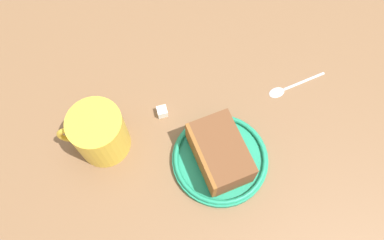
{
  "coord_description": "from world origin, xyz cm",
  "views": [
    {
      "loc": [
        -22.25,
        -10.72,
        60.18
      ],
      "look_at": [
        0.18,
        1.12,
        3.0
      ],
      "focal_mm": 34.94,
      "sensor_mm": 36.0,
      "label": 1
    }
  ],
  "objects_px": {
    "tea_mug": "(99,133)",
    "teaspoon": "(286,88)",
    "sugar_cube": "(162,112)",
    "cake_slice": "(220,153)",
    "small_plate": "(220,159)"
  },
  "relations": [
    {
      "from": "tea_mug",
      "to": "sugar_cube",
      "type": "bearing_deg",
      "value": -32.23
    },
    {
      "from": "teaspoon",
      "to": "tea_mug",
      "type": "bearing_deg",
      "value": 136.2
    },
    {
      "from": "small_plate",
      "to": "tea_mug",
      "type": "distance_m",
      "value": 0.2
    },
    {
      "from": "cake_slice",
      "to": "small_plate",
      "type": "bearing_deg",
      "value": -39.93
    },
    {
      "from": "tea_mug",
      "to": "sugar_cube",
      "type": "relative_size",
      "value": 6.08
    },
    {
      "from": "small_plate",
      "to": "tea_mug",
      "type": "xyz_separation_m",
      "value": [
        -0.06,
        0.19,
        0.04
      ]
    },
    {
      "from": "tea_mug",
      "to": "teaspoon",
      "type": "height_order",
      "value": "tea_mug"
    },
    {
      "from": "cake_slice",
      "to": "tea_mug",
      "type": "bearing_deg",
      "value": 108.55
    },
    {
      "from": "sugar_cube",
      "to": "cake_slice",
      "type": "bearing_deg",
      "value": -103.99
    },
    {
      "from": "teaspoon",
      "to": "sugar_cube",
      "type": "bearing_deg",
      "value": 130.63
    },
    {
      "from": "small_plate",
      "to": "teaspoon",
      "type": "xyz_separation_m",
      "value": [
        0.18,
        -0.05,
        -0.01
      ]
    },
    {
      "from": "cake_slice",
      "to": "sugar_cube",
      "type": "distance_m",
      "value": 0.13
    },
    {
      "from": "tea_mug",
      "to": "teaspoon",
      "type": "distance_m",
      "value": 0.34
    },
    {
      "from": "small_plate",
      "to": "tea_mug",
      "type": "relative_size",
      "value": 1.54
    },
    {
      "from": "cake_slice",
      "to": "tea_mug",
      "type": "relative_size",
      "value": 1.27
    }
  ]
}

